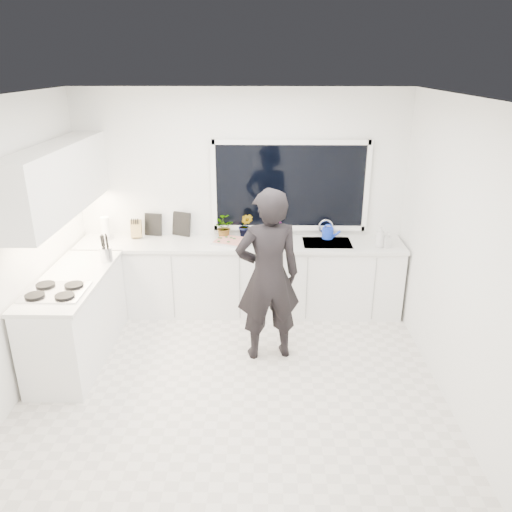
{
  "coord_description": "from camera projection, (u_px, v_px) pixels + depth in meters",
  "views": [
    {
      "loc": [
        0.3,
        -4.24,
        2.96
      ],
      "look_at": [
        0.21,
        0.4,
        1.15
      ],
      "focal_mm": 35.0,
      "sensor_mm": 36.0,
      "label": 1
    }
  ],
  "objects": [
    {
      "name": "sink",
      "position": [
        327.0,
        246.0,
        6.05
      ],
      "size": [
        0.58,
        0.42,
        0.14
      ],
      "primitive_type": "cube",
      "color": "silver",
      "rests_on": "countertop_back"
    },
    {
      "name": "pizza_tray",
      "position": [
        234.0,
        242.0,
        6.02
      ],
      "size": [
        0.55,
        0.48,
        0.03
      ],
      "primitive_type": "cube",
      "rotation": [
        0.0,
        0.0,
        -0.36
      ],
      "color": "silver",
      "rests_on": "countertop_back"
    },
    {
      "name": "picture_frame_large",
      "position": [
        153.0,
        225.0,
        6.24
      ],
      "size": [
        0.22,
        0.06,
        0.28
      ],
      "primitive_type": "cube",
      "rotation": [
        0.0,
        0.0,
        -0.16
      ],
      "color": "black",
      "rests_on": "countertop_back"
    },
    {
      "name": "pizza",
      "position": [
        234.0,
        240.0,
        6.01
      ],
      "size": [
        0.5,
        0.43,
        0.01
      ],
      "primitive_type": "cube",
      "rotation": [
        0.0,
        0.0,
        -0.36
      ],
      "color": "red",
      "rests_on": "pizza_tray"
    },
    {
      "name": "base_cabinets_back",
      "position": [
        241.0,
        278.0,
        6.22
      ],
      "size": [
        3.92,
        0.58,
        0.88
      ],
      "primitive_type": "cube",
      "color": "white",
      "rests_on": "floor"
    },
    {
      "name": "base_cabinets_left",
      "position": [
        77.0,
        319.0,
        5.23
      ],
      "size": [
        0.58,
        1.6,
        0.88
      ],
      "primitive_type": "cube",
      "color": "white",
      "rests_on": "floor"
    },
    {
      "name": "watering_can",
      "position": [
        328.0,
        233.0,
        6.15
      ],
      "size": [
        0.19,
        0.19,
        0.13
      ],
      "primitive_type": "cylinder",
      "rotation": [
        0.0,
        0.0,
        0.44
      ],
      "color": "blue",
      "rests_on": "countertop_back"
    },
    {
      "name": "knife_block",
      "position": [
        136.0,
        229.0,
        6.16
      ],
      "size": [
        0.14,
        0.12,
        0.22
      ],
      "primitive_type": "cube",
      "rotation": [
        0.0,
        0.0,
        0.15
      ],
      "color": "#976746",
      "rests_on": "countertop_back"
    },
    {
      "name": "paper_towel_roll",
      "position": [
        105.0,
        228.0,
        6.12
      ],
      "size": [
        0.13,
        0.13,
        0.26
      ],
      "primitive_type": "cylinder",
      "rotation": [
        0.0,
        0.0,
        -0.15
      ],
      "color": "white",
      "rests_on": "countertop_back"
    },
    {
      "name": "utensil_crock",
      "position": [
        106.0,
        254.0,
        5.44
      ],
      "size": [
        0.14,
        0.14,
        0.16
      ],
      "primitive_type": "cylinder",
      "rotation": [
        0.0,
        0.0,
        -0.1
      ],
      "color": "#B8B7BC",
      "rests_on": "countertop_left"
    },
    {
      "name": "stovetop",
      "position": [
        55.0,
        291.0,
        4.72
      ],
      "size": [
        0.56,
        0.48,
        0.03
      ],
      "primitive_type": "cube",
      "color": "black",
      "rests_on": "countertop_left"
    },
    {
      "name": "floor",
      "position": [
        235.0,
        377.0,
        5.04
      ],
      "size": [
        4.0,
        3.5,
        0.02
      ],
      "primitive_type": "cube",
      "color": "beige",
      "rests_on": "ground"
    },
    {
      "name": "wall_back",
      "position": [
        241.0,
        201.0,
        6.18
      ],
      "size": [
        4.0,
        0.02,
        2.7
      ],
      "primitive_type": "cube",
      "color": "white",
      "rests_on": "ground"
    },
    {
      "name": "window",
      "position": [
        290.0,
        186.0,
        6.06
      ],
      "size": [
        1.8,
        0.02,
        1.0
      ],
      "primitive_type": "cube",
      "color": "black",
      "rests_on": "wall_back"
    },
    {
      "name": "wall_left",
      "position": [
        14.0,
        250.0,
        4.58
      ],
      "size": [
        0.02,
        3.5,
        2.7
      ],
      "primitive_type": "cube",
      "color": "white",
      "rests_on": "ground"
    },
    {
      "name": "faucet",
      "position": [
        326.0,
        229.0,
        6.18
      ],
      "size": [
        0.03,
        0.03,
        0.22
      ],
      "primitive_type": "cylinder",
      "color": "silver",
      "rests_on": "countertop_back"
    },
    {
      "name": "person",
      "position": [
        268.0,
        276.0,
        5.08
      ],
      "size": [
        0.75,
        0.57,
        1.84
      ],
      "primitive_type": "imported",
      "rotation": [
        0.0,
        0.0,
        3.35
      ],
      "color": "black",
      "rests_on": "floor"
    },
    {
      "name": "soap_bottles",
      "position": [
        382.0,
        237.0,
        5.83
      ],
      "size": [
        0.19,
        0.12,
        0.27
      ],
      "color": "#D8BF66",
      "rests_on": "countertop_back"
    },
    {
      "name": "countertop_left",
      "position": [
        71.0,
        279.0,
        5.06
      ],
      "size": [
        0.62,
        1.6,
        0.04
      ],
      "primitive_type": "cube",
      "color": "silver",
      "rests_on": "base_cabinets_left"
    },
    {
      "name": "upper_cabinets",
      "position": [
        59.0,
        179.0,
        5.04
      ],
      "size": [
        0.34,
        2.1,
        0.7
      ],
      "primitive_type": "cube",
      "color": "white",
      "rests_on": "wall_left"
    },
    {
      "name": "wall_right",
      "position": [
        454.0,
        253.0,
        4.51
      ],
      "size": [
        0.02,
        3.5,
        2.7
      ],
      "primitive_type": "cube",
      "color": "white",
      "rests_on": "ground"
    },
    {
      "name": "picture_frame_small",
      "position": [
        182.0,
        224.0,
        6.23
      ],
      "size": [
        0.24,
        0.12,
        0.3
      ],
      "primitive_type": "cube",
      "rotation": [
        0.0,
        0.0,
        -0.4
      ],
      "color": "black",
      "rests_on": "countertop_back"
    },
    {
      "name": "countertop_back",
      "position": [
        240.0,
        244.0,
        6.05
      ],
      "size": [
        3.94,
        0.62,
        0.04
      ],
      "primitive_type": "cube",
      "color": "silver",
      "rests_on": "base_cabinets_back"
    },
    {
      "name": "ceiling",
      "position": [
        229.0,
        95.0,
        4.05
      ],
      "size": [
        4.0,
        3.5,
        0.02
      ],
      "primitive_type": "cube",
      "color": "white",
      "rests_on": "wall_back"
    },
    {
      "name": "herb_plants",
      "position": [
        242.0,
        227.0,
        6.14
      ],
      "size": [
        0.93,
        0.32,
        0.32
      ],
      "color": "#26662D",
      "rests_on": "countertop_back"
    }
  ]
}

